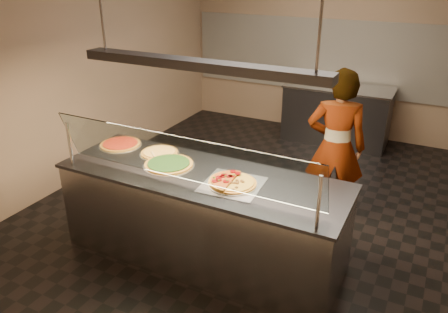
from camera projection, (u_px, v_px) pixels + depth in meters
The scene contains 18 objects.
ground at pixel (258, 206), 5.36m from camera, with size 5.00×6.00×0.02m, color black.
wall_back at pixel (332, 44), 7.19m from camera, with size 5.00×0.02×3.00m, color #9B7C64.
wall_front at pixel (43, 218), 2.30m from camera, with size 5.00×0.02×3.00m, color #9B7C64.
wall_left at pixel (87, 64), 5.79m from camera, with size 0.02×6.00×3.00m, color #9B7C64.
tile_band at pixel (331, 57), 7.25m from camera, with size 4.90×0.02×1.20m, color silver.
serving_counter at pixel (202, 217), 4.25m from camera, with size 2.76×0.94×0.93m.
sneeze_guard at pixel (180, 159), 3.66m from camera, with size 2.52×0.18×0.54m.
perforated_tray at pixel (233, 184), 3.87m from camera, with size 0.55×0.55×0.01m.
half_pizza_pepperoni at pixel (222, 179), 3.90m from camera, with size 0.24×0.44×0.05m.
half_pizza_sausage at pixel (243, 185), 3.81m from camera, with size 0.24×0.44×0.04m.
pizza_spinach at pixel (169, 164), 4.23m from camera, with size 0.50×0.50×0.03m.
pizza_cheese at pixel (160, 152), 4.49m from camera, with size 0.41×0.41×0.03m.
pizza_tomato at pixel (121, 144), 4.70m from camera, with size 0.45×0.45×0.03m.
pizza_spatula at pixel (158, 156), 4.38m from camera, with size 0.29×0.17×0.02m.
prep_table at pixel (336, 114), 7.12m from camera, with size 1.68×0.74×0.93m.
worker at pixel (336, 148), 4.76m from camera, with size 0.64×0.42×1.76m, color #3F3B46.
heat_lamp_housing at pixel (199, 65), 3.64m from camera, with size 2.30×0.18×0.08m, color #37373C.
lamp_rod_right at pixel (322, 0), 3.01m from camera, with size 0.02×0.02×1.01m, color #B7B7BC.
Camera 1 is at (1.74, -4.32, 2.73)m, focal length 35.00 mm.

